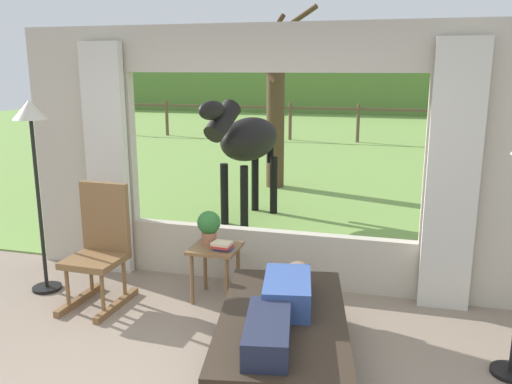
# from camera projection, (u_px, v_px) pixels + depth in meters

# --- Properties ---
(back_wall_with_window) EXTENTS (5.20, 0.12, 2.55)m
(back_wall_with_window) POSITION_uv_depth(u_px,v_px,m) (269.00, 162.00, 5.18)
(back_wall_with_window) COLOR #BCB29E
(back_wall_with_window) RESTS_ON ground_plane
(curtain_panel_left) EXTENTS (0.44, 0.10, 2.40)m
(curtain_panel_left) POSITION_uv_depth(u_px,v_px,m) (107.00, 161.00, 5.50)
(curtain_panel_left) COLOR beige
(curtain_panel_left) RESTS_ON ground_plane
(curtain_panel_right) EXTENTS (0.44, 0.10, 2.40)m
(curtain_panel_right) POSITION_uv_depth(u_px,v_px,m) (453.00, 179.00, 4.62)
(curtain_panel_right) COLOR beige
(curtain_panel_right) RESTS_ON ground_plane
(outdoor_pasture_lawn) EXTENTS (36.00, 21.68, 0.02)m
(outdoor_pasture_lawn) POSITION_uv_depth(u_px,v_px,m) (358.00, 141.00, 15.69)
(outdoor_pasture_lawn) COLOR #759E47
(outdoor_pasture_lawn) RESTS_ON ground_plane
(distant_hill_ridge) EXTENTS (36.00, 2.00, 2.40)m
(distant_hill_ridge) POSITION_uv_depth(u_px,v_px,m) (377.00, 88.00, 24.65)
(distant_hill_ridge) COLOR #5B803A
(distant_hill_ridge) RESTS_ON ground_plane
(recliner_sofa) EXTENTS (1.19, 1.84, 0.42)m
(recliner_sofa) POSITION_uv_depth(u_px,v_px,m) (282.00, 340.00, 3.85)
(recliner_sofa) COLOR black
(recliner_sofa) RESTS_ON ground_plane
(reclining_person) EXTENTS (0.44, 1.43, 0.22)m
(reclining_person) POSITION_uv_depth(u_px,v_px,m) (281.00, 304.00, 3.73)
(reclining_person) COLOR #334C8C
(reclining_person) RESTS_ON recliner_sofa
(rocking_chair) EXTENTS (0.49, 0.69, 1.12)m
(rocking_chair) POSITION_uv_depth(u_px,v_px,m) (100.00, 246.00, 4.89)
(rocking_chair) COLOR brown
(rocking_chair) RESTS_ON ground_plane
(side_table) EXTENTS (0.44, 0.44, 0.52)m
(side_table) POSITION_uv_depth(u_px,v_px,m) (215.00, 256.00, 4.96)
(side_table) COLOR brown
(side_table) RESTS_ON ground_plane
(potted_plant) EXTENTS (0.22, 0.22, 0.32)m
(potted_plant) POSITION_uv_depth(u_px,v_px,m) (209.00, 225.00, 4.98)
(potted_plant) COLOR #9E6042
(potted_plant) RESTS_ON side_table
(book_stack) EXTENTS (0.20, 0.17, 0.07)m
(book_stack) POSITION_uv_depth(u_px,v_px,m) (223.00, 246.00, 4.86)
(book_stack) COLOR #23478C
(book_stack) RESTS_ON side_table
(floor_lamp_left) EXTENTS (0.32, 0.32, 1.86)m
(floor_lamp_left) POSITION_uv_depth(u_px,v_px,m) (33.00, 139.00, 4.93)
(floor_lamp_left) COLOR black
(floor_lamp_left) RESTS_ON ground_plane
(horse) EXTENTS (0.86, 1.82, 1.73)m
(horse) POSITION_uv_depth(u_px,v_px,m) (247.00, 141.00, 7.35)
(horse) COLOR black
(horse) RESTS_ON outdoor_pasture_lawn
(pasture_tree) EXTENTS (1.29, 1.23, 3.18)m
(pasture_tree) POSITION_uv_depth(u_px,v_px,m) (275.00, 104.00, 9.40)
(pasture_tree) COLOR #4C3823
(pasture_tree) RESTS_ON outdoor_pasture_lawn
(pasture_fence_line) EXTENTS (16.10, 0.10, 1.10)m
(pasture_fence_line) POSITION_uv_depth(u_px,v_px,m) (358.00, 117.00, 15.28)
(pasture_fence_line) COLOR brown
(pasture_fence_line) RESTS_ON outdoor_pasture_lawn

